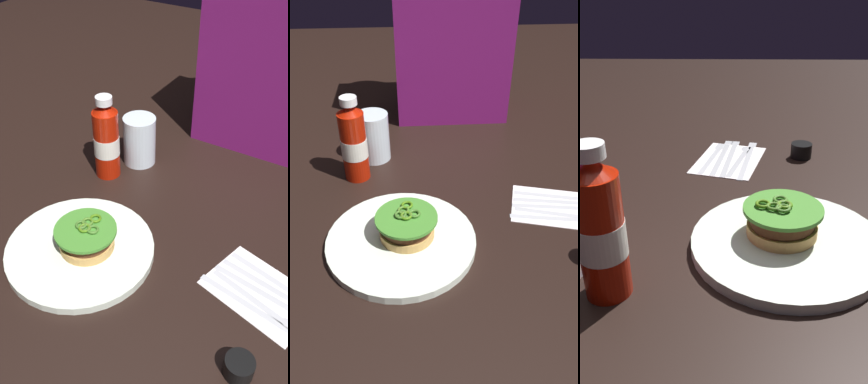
# 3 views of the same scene
# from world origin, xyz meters

# --- Properties ---
(ground_plane) EXTENTS (3.00, 3.00, 0.00)m
(ground_plane) POSITION_xyz_m (0.00, 0.00, 0.00)
(ground_plane) COLOR black
(dinner_plate) EXTENTS (0.29, 0.29, 0.02)m
(dinner_plate) POSITION_xyz_m (-0.09, -0.07, 0.01)
(dinner_plate) COLOR silver
(dinner_plate) RESTS_ON ground_plane
(burger_sandwich) EXTENTS (0.12, 0.12, 0.05)m
(burger_sandwich) POSITION_xyz_m (-0.07, -0.06, 0.04)
(burger_sandwich) COLOR tan
(burger_sandwich) RESTS_ON dinner_plate
(ketchup_bottle) EXTENTS (0.06, 0.06, 0.20)m
(ketchup_bottle) POSITION_xyz_m (-0.19, 0.17, 0.09)
(ketchup_bottle) COLOR #A71706
(ketchup_bottle) RESTS_ON ground_plane
(water_glass) EXTENTS (0.08, 0.08, 0.12)m
(water_glass) POSITION_xyz_m (-0.15, 0.26, 0.06)
(water_glass) COLOR silver
(water_glass) RESTS_ON ground_plane
(condiment_cup) EXTENTS (0.05, 0.05, 0.03)m
(condiment_cup) POSITION_xyz_m (0.27, -0.14, 0.02)
(condiment_cup) COLOR black
(condiment_cup) RESTS_ON ground_plane
(napkin) EXTENTS (0.21, 0.17, 0.00)m
(napkin) POSITION_xyz_m (0.25, 0.02, 0.00)
(napkin) COLOR white
(napkin) RESTS_ON ground_plane
(butter_knife) EXTENTS (0.21, 0.05, 0.00)m
(butter_knife) POSITION_xyz_m (0.26, -0.02, 0.00)
(butter_knife) COLOR silver
(butter_knife) RESTS_ON napkin
(spoon_utensil) EXTENTS (0.17, 0.06, 0.00)m
(spoon_utensil) POSITION_xyz_m (0.27, -0.00, 0.00)
(spoon_utensil) COLOR silver
(spoon_utensil) RESTS_ON napkin
(table_knife) EXTENTS (0.21, 0.04, 0.00)m
(table_knife) POSITION_xyz_m (0.27, 0.02, 0.00)
(table_knife) COLOR silver
(table_knife) RESTS_ON napkin
(steak_knife) EXTENTS (0.20, 0.05, 0.00)m
(steak_knife) POSITION_xyz_m (0.28, 0.04, 0.00)
(steak_knife) COLOR silver
(steak_knife) RESTS_ON napkin
(fork_utensil) EXTENTS (0.18, 0.06, 0.00)m
(fork_utensil) POSITION_xyz_m (0.28, 0.06, 0.00)
(fork_utensil) COLOR silver
(fork_utensil) RESTS_ON napkin
(diner_person) EXTENTS (0.32, 0.20, 0.56)m
(diner_person) POSITION_xyz_m (0.07, 0.52, 0.24)
(diner_person) COLOR #7A1767
(diner_person) RESTS_ON ground_plane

